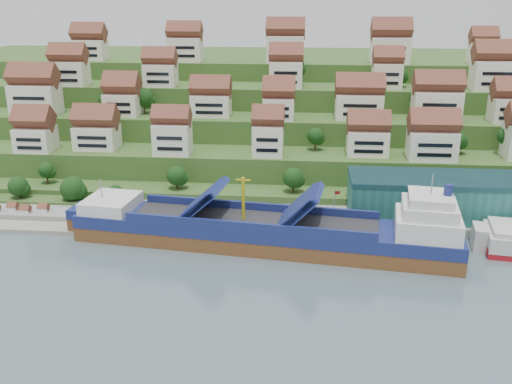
{
  "coord_description": "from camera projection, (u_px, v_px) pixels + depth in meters",
  "views": [
    {
      "loc": [
        10.59,
        -116.71,
        53.31
      ],
      "look_at": [
        -0.81,
        14.0,
        8.0
      ],
      "focal_mm": 40.0,
      "sensor_mm": 36.0,
      "label": 1
    }
  ],
  "objects": [
    {
      "name": "beach_huts",
      "position": [
        20.0,
        212.0,
        142.53
      ],
      "size": [
        14.4,
        3.7,
        2.2
      ],
      "color": "white",
      "rests_on": "pebble_beach"
    },
    {
      "name": "ground",
      "position": [
        254.0,
        246.0,
        128.17
      ],
      "size": [
        300.0,
        300.0,
        0.0
      ],
      "primitive_type": "plane",
      "color": "slate",
      "rests_on": "ground"
    },
    {
      "name": "flagpole",
      "position": [
        335.0,
        204.0,
        133.86
      ],
      "size": [
        1.28,
        0.16,
        8.0
      ],
      "color": "gray",
      "rests_on": "quay"
    },
    {
      "name": "hillside_trees",
      "position": [
        241.0,
        124.0,
        166.65
      ],
      "size": [
        145.45,
        62.36,
        32.95
      ],
      "color": "#194216",
      "rests_on": "ground"
    },
    {
      "name": "quay",
      "position": [
        340.0,
        220.0,
        140.3
      ],
      "size": [
        180.0,
        14.0,
        2.2
      ],
      "primitive_type": "cube",
      "color": "gray",
      "rests_on": "ground"
    },
    {
      "name": "hillside_village",
      "position": [
        280.0,
        94.0,
        176.95
      ],
      "size": [
        158.59,
        62.15,
        29.22
      ],
      "color": "white",
      "rests_on": "ground"
    },
    {
      "name": "hillside",
      "position": [
        278.0,
        111.0,
        222.21
      ],
      "size": [
        260.0,
        128.0,
        31.0
      ],
      "color": "#2D4C1E",
      "rests_on": "ground"
    },
    {
      "name": "warehouse",
      "position": [
        475.0,
        197.0,
        137.56
      ],
      "size": [
        60.0,
        15.0,
        10.0
      ],
      "primitive_type": "cube",
      "color": "#256760",
      "rests_on": "quay"
    },
    {
      "name": "pebble_beach",
      "position": [
        30.0,
        216.0,
        144.07
      ],
      "size": [
        45.0,
        20.0,
        1.0
      ],
      "primitive_type": "cube",
      "color": "gray",
      "rests_on": "ground"
    },
    {
      "name": "cargo_ship",
      "position": [
        273.0,
        232.0,
        126.45
      ],
      "size": [
        86.41,
        23.97,
        19.04
      ],
      "rotation": [
        0.0,
        0.0,
        -0.13
      ],
      "color": "brown",
      "rests_on": "ground"
    }
  ]
}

